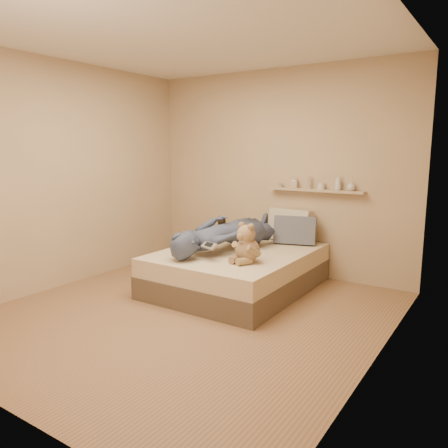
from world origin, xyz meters
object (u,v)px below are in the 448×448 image
Objects in this scene: game_console at (209,245)px; wall_shelf at (315,190)px; bed at (237,270)px; dark_plush at (222,227)px; teddy_bear at (246,246)px; pillow_cream at (290,225)px; pillow_grey at (295,230)px; person at (229,232)px.

game_console is 1.64m from wall_shelf.
dark_plush is (-0.63, 0.62, 0.34)m from bed.
wall_shelf is (0.20, 1.30, 0.48)m from teddy_bear.
bed is 0.95m from dark_plush.
bed is 3.45× the size of pillow_cream.
wall_shelf is at bearing 69.32° from game_console.
pillow_cream is (0.90, 0.21, 0.09)m from dark_plush.
game_console is 0.39m from teddy_bear.
pillow_cream is 0.46× the size of wall_shelf.
pillow_grey is 0.86m from person.
person reaches higher than dark_plush.
pillow_grey reaches higher than game_console.
dark_plush is 0.16× the size of person.
dark_plush is 0.81m from person.
game_console is (-0.00, -0.56, 0.39)m from bed.
bed is at bearing -107.78° from pillow_cream.
bed is 9.68× the size of game_console.
pillow_grey reaches higher than dark_plush.
pillow_cream is 0.91m from person.
wall_shelf reaches higher than person.
pillow_cream is at bearing -164.45° from wall_shelf.
dark_plush is 1.03m from pillow_grey.
teddy_bear reaches higher than pillow_cream.
dark_plush is 0.92m from pillow_cream.
pillow_grey is at bearing 3.83° from dark_plush.
pillow_cream reaches higher than bed.
pillow_grey is (0.40, 0.69, 0.40)m from bed.
pillow_grey is 0.55m from wall_shelf.
wall_shelf reaches higher than bed.
teddy_bear is 1.58× the size of dark_plush.
dark_plush is (-0.63, 1.18, -0.05)m from game_console.
pillow_cream is at bearing 13.10° from dark_plush.
person is at bearing 178.76° from bed.
teddy_bear reaches higher than dark_plush.
pillow_grey is (0.05, 1.08, -0.00)m from teddy_bear.
bed is at bearing 89.71° from game_console.
person is (-0.46, 0.40, 0.03)m from teddy_bear.
pillow_grey is (1.03, 0.07, 0.06)m from dark_plush.
pillow_cream is at bearing 132.77° from pillow_grey.
pillow_cream reaches higher than pillow_grey.
person reaches higher than bed.
person is at bearing -114.77° from pillow_cream.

